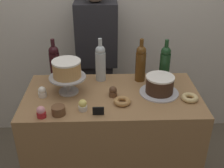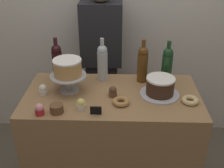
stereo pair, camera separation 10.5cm
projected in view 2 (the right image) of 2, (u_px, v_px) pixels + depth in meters
The scene contains 19 objects.
back_wall at pixel (115, 8), 2.51m from camera, with size 6.00×0.05×2.60m.
display_counter at pixel (112, 146), 2.13m from camera, with size 1.21×0.62×0.92m.
cake_stand_pedestal at pixel (69, 80), 1.91m from camera, with size 0.25×0.25×0.12m.
white_layer_cake at pixel (68, 67), 1.87m from camera, with size 0.19×0.19×0.11m.
silver_serving_platter at pixel (159, 94), 1.91m from camera, with size 0.27×0.27×0.01m.
chocolate_round_cake at pixel (160, 86), 1.87m from camera, with size 0.19×0.19×0.12m.
wine_bottle_clear at pixel (102, 62), 2.04m from camera, with size 0.08×0.08×0.33m.
wine_bottle_amber at pixel (143, 63), 2.02m from camera, with size 0.08×0.08×0.33m.
wine_bottle_dark_red at pixel (57, 61), 2.05m from camera, with size 0.08×0.08×0.33m.
wine_bottle_green at pixel (167, 65), 1.99m from camera, with size 0.08×0.08×0.33m.
cupcake_lemon at pixel (81, 104), 1.74m from camera, with size 0.06×0.06×0.07m.
cupcake_strawberry at pixel (39, 109), 1.68m from camera, with size 0.06×0.06×0.07m.
cupcake_vanilla at pixel (43, 90), 1.90m from camera, with size 0.06×0.06×0.07m.
cupcake_chocolate at pixel (113, 92), 1.87m from camera, with size 0.06×0.06×0.07m.
donut_maple at pixel (121, 102), 1.80m from camera, with size 0.11×0.11×0.03m.
donut_glazed at pixel (190, 100), 1.81m from camera, with size 0.11×0.11×0.03m.
cookie_stack at pixel (57, 108), 1.71m from camera, with size 0.08×0.08×0.05m.
price_sign_chalkboard at pixel (96, 110), 1.69m from camera, with size 0.07×0.01×0.05m.
barista_figure at pixel (102, 64), 2.54m from camera, with size 0.36×0.22×1.60m.
Camera 2 is at (0.05, -1.65, 1.89)m, focal length 44.52 mm.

